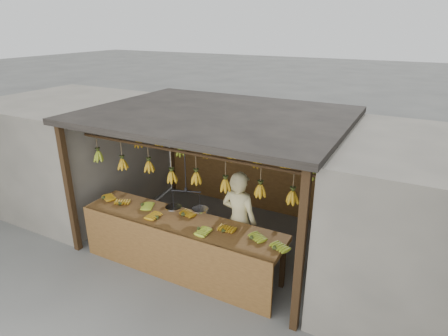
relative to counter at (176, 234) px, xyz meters
The scene contains 9 objects.
ground 1.42m from the counter, 88.63° to the left, with size 80.00×80.00×0.00m, color #5B5B57.
stall 2.01m from the counter, 88.92° to the left, with size 4.30×3.30×2.40m.
neighbor_left 3.80m from the counter, 161.01° to the left, with size 3.00×3.00×2.30m, color slate.
neighbor_right 3.86m from the counter, 18.70° to the left, with size 3.00×3.00×2.30m, color slate.
counter is the anchor object (origin of this frame).
hanging_bananas 1.54m from the counter, 88.45° to the left, with size 3.59×2.23×0.39m.
balance_scale 0.48m from the counter, 75.96° to the left, with size 0.65×0.39×0.94m.
vendor 1.01m from the counter, 39.55° to the left, with size 0.61×0.40×1.68m, color beige.
bag_bundles 3.26m from the counter, 52.63° to the left, with size 0.08×0.26×1.29m.
Camera 1 is at (2.99, -5.35, 3.78)m, focal length 30.00 mm.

